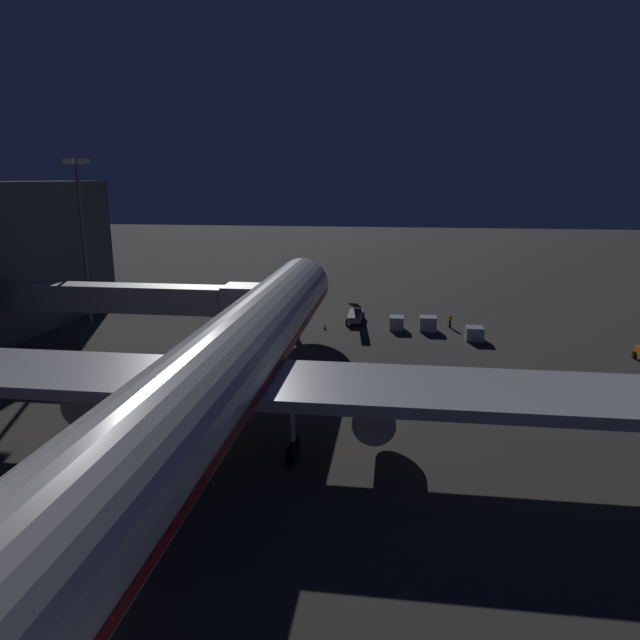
{
  "coord_description": "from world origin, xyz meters",
  "views": [
    {
      "loc": [
        -10.06,
        43.73,
        16.52
      ],
      "look_at": [
        -3.0,
        -8.84,
        3.5
      ],
      "focal_mm": 32.5,
      "sensor_mm": 36.0,
      "label": 1
    }
  ],
  "objects_px": {
    "jet_bridge": "(156,299)",
    "traffic_cone_nose_port": "(325,327)",
    "belt_loader": "(355,315)",
    "baggage_container_far_row": "(428,324)",
    "baggage_container_near_belt": "(397,323)",
    "ground_crew_near_nose_gear": "(450,320)",
    "traffic_cone_nose_starboard": "(286,325)",
    "baggage_container_mid_row": "(474,334)",
    "apron_floodlight_mast": "(83,230)",
    "airliner_at_gate": "(225,370)"
  },
  "relations": [
    {
      "from": "jet_bridge",
      "to": "baggage_container_far_row",
      "type": "xyz_separation_m",
      "value": [
        -26.05,
        -12.44,
        -4.62
      ]
    },
    {
      "from": "baggage_container_near_belt",
      "to": "traffic_cone_nose_port",
      "type": "relative_size",
      "value": 3.44
    },
    {
      "from": "baggage_container_mid_row",
      "to": "apron_floodlight_mast",
      "type": "bearing_deg",
      "value": -2.53
    },
    {
      "from": "traffic_cone_nose_port",
      "to": "traffic_cone_nose_starboard",
      "type": "relative_size",
      "value": 1.0
    },
    {
      "from": "baggage_container_far_row",
      "to": "baggage_container_near_belt",
      "type": "bearing_deg",
      "value": -0.82
    },
    {
      "from": "jet_bridge",
      "to": "baggage_container_mid_row",
      "type": "distance_m",
      "value": 32.36
    },
    {
      "from": "baggage_container_near_belt",
      "to": "traffic_cone_nose_port",
      "type": "xyz_separation_m",
      "value": [
        8.01,
        0.92,
        -0.47
      ]
    },
    {
      "from": "apron_floodlight_mast",
      "to": "traffic_cone_nose_starboard",
      "type": "relative_size",
      "value": 33.92
    },
    {
      "from": "jet_bridge",
      "to": "baggage_container_mid_row",
      "type": "bearing_deg",
      "value": -163.52
    },
    {
      "from": "airliner_at_gate",
      "to": "apron_floodlight_mast",
      "type": "height_order",
      "value": "airliner_at_gate"
    },
    {
      "from": "apron_floodlight_mast",
      "to": "traffic_cone_nose_starboard",
      "type": "distance_m",
      "value": 25.56
    },
    {
      "from": "apron_floodlight_mast",
      "to": "jet_bridge",
      "type": "bearing_deg",
      "value": 139.95
    },
    {
      "from": "traffic_cone_nose_port",
      "to": "baggage_container_near_belt",
      "type": "bearing_deg",
      "value": -173.47
    },
    {
      "from": "belt_loader",
      "to": "ground_crew_near_nose_gear",
      "type": "xyz_separation_m",
      "value": [
        -10.87,
        1.34,
        0.07
      ]
    },
    {
      "from": "baggage_container_far_row",
      "to": "ground_crew_near_nose_gear",
      "type": "xyz_separation_m",
      "value": [
        -2.57,
        -1.61,
        0.13
      ]
    },
    {
      "from": "apron_floodlight_mast",
      "to": "baggage_container_mid_row",
      "type": "relative_size",
      "value": 10.19
    },
    {
      "from": "ground_crew_near_nose_gear",
      "to": "traffic_cone_nose_port",
      "type": "bearing_deg",
      "value": 10.0
    },
    {
      "from": "ground_crew_near_nose_gear",
      "to": "traffic_cone_nose_port",
      "type": "relative_size",
      "value": 3.06
    },
    {
      "from": "airliner_at_gate",
      "to": "traffic_cone_nose_port",
      "type": "distance_m",
      "value": 31.16
    },
    {
      "from": "airliner_at_gate",
      "to": "baggage_container_mid_row",
      "type": "xyz_separation_m",
      "value": [
        -18.31,
        -28.18,
        -4.63
      ]
    },
    {
      "from": "belt_loader",
      "to": "jet_bridge",
      "type": "bearing_deg",
      "value": 40.92
    },
    {
      "from": "airliner_at_gate",
      "to": "belt_loader",
      "type": "xyz_separation_m",
      "value": [
        -5.36,
        -34.49,
        -4.49
      ]
    },
    {
      "from": "ground_crew_near_nose_gear",
      "to": "traffic_cone_nose_starboard",
      "type": "xyz_separation_m",
      "value": [
        18.42,
        2.47,
        -0.65
      ]
    },
    {
      "from": "apron_floodlight_mast",
      "to": "baggage_container_far_row",
      "type": "height_order",
      "value": "apron_floodlight_mast"
    },
    {
      "from": "baggage_container_near_belt",
      "to": "baggage_container_far_row",
      "type": "bearing_deg",
      "value": 179.18
    },
    {
      "from": "apron_floodlight_mast",
      "to": "airliner_at_gate",
      "type": "bearing_deg",
      "value": 130.26
    },
    {
      "from": "ground_crew_near_nose_gear",
      "to": "traffic_cone_nose_starboard",
      "type": "bearing_deg",
      "value": 7.64
    },
    {
      "from": "airliner_at_gate",
      "to": "traffic_cone_nose_starboard",
      "type": "distance_m",
      "value": 31.16
    },
    {
      "from": "jet_bridge",
      "to": "apron_floodlight_mast",
      "type": "relative_size",
      "value": 1.24
    },
    {
      "from": "airliner_at_gate",
      "to": "ground_crew_near_nose_gear",
      "type": "height_order",
      "value": "airliner_at_gate"
    },
    {
      "from": "belt_loader",
      "to": "baggage_container_near_belt",
      "type": "height_order",
      "value": "belt_loader"
    },
    {
      "from": "baggage_container_near_belt",
      "to": "traffic_cone_nose_starboard",
      "type": "bearing_deg",
      "value": 4.23
    },
    {
      "from": "airliner_at_gate",
      "to": "traffic_cone_nose_starboard",
      "type": "height_order",
      "value": "airliner_at_gate"
    },
    {
      "from": "airliner_at_gate",
      "to": "belt_loader",
      "type": "bearing_deg",
      "value": -98.83
    },
    {
      "from": "baggage_container_mid_row",
      "to": "ground_crew_near_nose_gear",
      "type": "height_order",
      "value": "ground_crew_near_nose_gear"
    },
    {
      "from": "jet_bridge",
      "to": "traffic_cone_nose_port",
      "type": "relative_size",
      "value": 42.2
    },
    {
      "from": "baggage_container_mid_row",
      "to": "traffic_cone_nose_port",
      "type": "xyz_separation_m",
      "value": [
        16.11,
        -2.49,
        -0.44
      ]
    },
    {
      "from": "baggage_container_near_belt",
      "to": "apron_floodlight_mast",
      "type": "bearing_deg",
      "value": 2.36
    },
    {
      "from": "baggage_container_mid_row",
      "to": "baggage_container_far_row",
      "type": "distance_m",
      "value": 5.74
    },
    {
      "from": "apron_floodlight_mast",
      "to": "belt_loader",
      "type": "height_order",
      "value": "apron_floodlight_mast"
    },
    {
      "from": "apron_floodlight_mast",
      "to": "belt_loader",
      "type": "xyz_separation_m",
      "value": [
        -30.86,
        -4.37,
        -9.93
      ]
    },
    {
      "from": "airliner_at_gate",
      "to": "baggage_container_mid_row",
      "type": "bearing_deg",
      "value": -123.02
    },
    {
      "from": "apron_floodlight_mast",
      "to": "traffic_cone_nose_starboard",
      "type": "xyz_separation_m",
      "value": [
        -23.3,
        -0.56,
        -10.51
      ]
    },
    {
      "from": "traffic_cone_nose_port",
      "to": "airliner_at_gate",
      "type": "bearing_deg",
      "value": 85.9
    },
    {
      "from": "airliner_at_gate",
      "to": "apron_floodlight_mast",
      "type": "bearing_deg",
      "value": -49.74
    },
    {
      "from": "baggage_container_near_belt",
      "to": "baggage_container_far_row",
      "type": "xyz_separation_m",
      "value": [
        -3.44,
        0.05,
        0.05
      ]
    },
    {
      "from": "baggage_container_mid_row",
      "to": "traffic_cone_nose_starboard",
      "type": "relative_size",
      "value": 3.33
    },
    {
      "from": "airliner_at_gate",
      "to": "baggage_container_far_row",
      "type": "bearing_deg",
      "value": -113.41
    },
    {
      "from": "baggage_container_near_belt",
      "to": "ground_crew_near_nose_gear",
      "type": "bearing_deg",
      "value": -165.49
    },
    {
      "from": "ground_crew_near_nose_gear",
      "to": "baggage_container_mid_row",
      "type": "bearing_deg",
      "value": 112.83
    }
  ]
}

